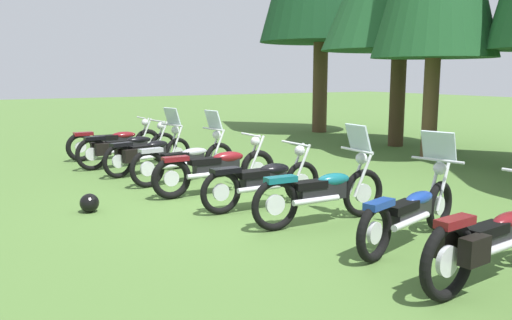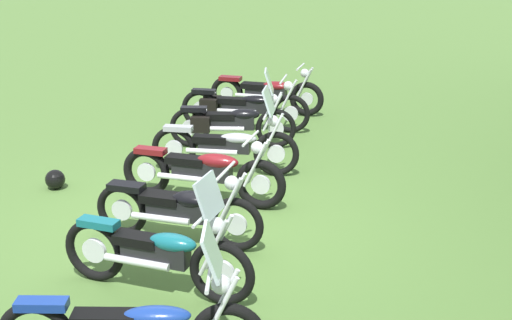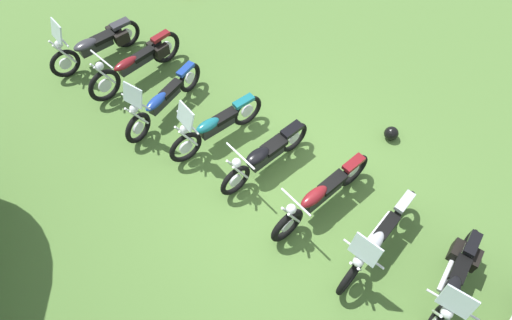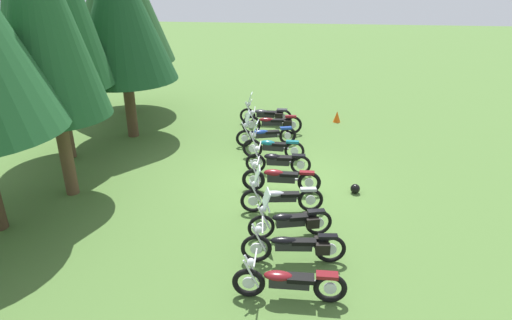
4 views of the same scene
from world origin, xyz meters
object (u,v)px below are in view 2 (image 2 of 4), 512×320
Objects in this scene: motorcycle_2 at (231,122)px; motorcycle_4 at (203,172)px; motorcycle_1 at (242,107)px; motorcycle_0 at (267,92)px; motorcycle_3 at (227,145)px; dropped_helmet at (55,179)px; motorcycle_5 at (179,209)px; motorcycle_6 at (158,252)px.

motorcycle_2 is 0.89× the size of motorcycle_4.
motorcycle_2 is (1.04, 0.14, 0.01)m from motorcycle_1.
motorcycle_0 is 1.03× the size of motorcycle_3.
motorcycle_3 reaches higher than motorcycle_2.
dropped_helmet is (3.59, -1.70, -0.30)m from motorcycle_1.
motorcycle_5 is (5.98, 0.60, 0.01)m from motorcycle_0.
motorcycle_3 is at bearing 100.69° from motorcycle_6.
dropped_helmet is (-2.27, -2.67, -0.32)m from motorcycle_6.
motorcycle_3 is at bearing 95.42° from motorcycle_5.
motorcycle_4 is (2.40, 0.41, -0.01)m from motorcycle_2.
motorcycle_3 is at bearing -83.39° from motorcycle_1.
motorcycle_1 is 1.04m from motorcycle_2.
motorcycle_2 is at bearing 97.91° from motorcycle_3.
motorcycle_2 is 2.43m from motorcycle_4.
motorcycle_4 is (3.43, 0.55, 0.00)m from motorcycle_1.
motorcycle_4 is 1.09× the size of motorcycle_6.
motorcycle_5 is at bearing 105.47° from motorcycle_6.
dropped_helmet is (1.34, -2.17, -0.31)m from motorcycle_3.
motorcycle_5 is (3.67, 0.58, -0.02)m from motorcycle_2.
motorcycle_5 is at bearing -84.56° from motorcycle_0.
motorcycle_5 is at bearing -86.72° from motorcycle_1.
dropped_helmet is at bearing 142.48° from motorcycle_6.
motorcycle_0 is at bearing 99.74° from motorcycle_6.
motorcycle_5 is (4.71, 0.72, -0.00)m from motorcycle_1.
motorcycle_0 reaches higher than motorcycle_5.
motorcycle_3 reaches higher than motorcycle_5.
motorcycle_1 is at bearing 154.70° from dropped_helmet.
dropped_helmet is at bearing -110.75° from motorcycle_0.
motorcycle_4 is at bearing -94.41° from motorcycle_3.
motorcycle_6 is 7.62× the size of dropped_helmet.
motorcycle_5 is (1.27, 0.17, -0.00)m from motorcycle_4.
motorcycle_2 is at bearing 102.72° from motorcycle_6.
motorcycle_4 is (4.70, 0.43, 0.01)m from motorcycle_0.
motorcycle_3 is (1.21, 0.34, -0.01)m from motorcycle_2.
motorcycle_6 is at bearing -79.88° from motorcycle_4.
motorcycle_0 reaches higher than dropped_helmet.
motorcycle_4 reaches higher than motorcycle_5.
dropped_helmet is (0.15, -2.24, -0.30)m from motorcycle_4.
motorcycle_0 is 1.09× the size of motorcycle_5.
motorcycle_6 is (4.82, 0.84, 0.01)m from motorcycle_2.
dropped_helmet is at bearing -120.68° from motorcycle_1.
motorcycle_1 reaches higher than motorcycle_4.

